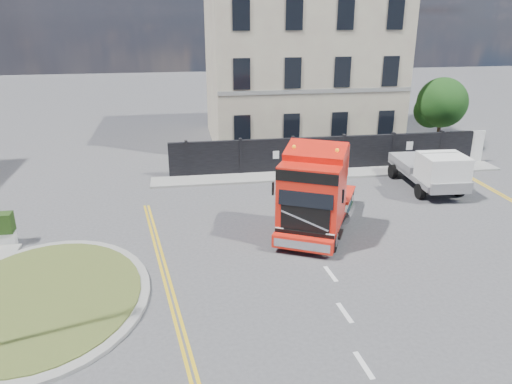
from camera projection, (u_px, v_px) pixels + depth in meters
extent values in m
plane|color=#424244|center=(245.00, 245.00, 19.85)|extent=(120.00, 120.00, 0.00)
cylinder|color=gray|center=(42.00, 299.00, 16.00)|extent=(6.80, 6.80, 0.12)
cylinder|color=#39451B|center=(42.00, 297.00, 15.97)|extent=(6.20, 6.20, 0.05)
cube|color=black|center=(326.00, 154.00, 28.74)|extent=(18.00, 0.25, 2.00)
cube|color=silver|center=(463.00, 148.00, 30.01)|extent=(2.60, 0.12, 2.00)
cube|color=beige|center=(298.00, 61.00, 34.16)|extent=(12.00, 10.00, 11.00)
cylinder|color=#382619|center=(438.00, 133.00, 32.72)|extent=(0.24, 0.24, 2.40)
sphere|color=#0F3313|center=(442.00, 103.00, 32.04)|extent=(3.20, 3.20, 3.20)
sphere|color=#0F3313|center=(431.00, 111.00, 32.54)|extent=(2.20, 2.20, 2.20)
cube|color=gray|center=(330.00, 174.00, 28.23)|extent=(20.00, 1.60, 0.12)
cube|color=black|center=(319.00, 209.00, 21.51)|extent=(4.73, 6.31, 0.42)
cube|color=red|center=(312.00, 193.00, 19.59)|extent=(3.20, 3.24, 2.63)
cube|color=red|center=(318.00, 160.00, 20.10)|extent=(2.47, 1.81, 1.31)
cube|color=black|center=(306.00, 194.00, 18.39)|extent=(1.87, 0.98, 0.99)
cube|color=red|center=(303.00, 244.00, 18.76)|extent=(2.24, 1.35, 0.52)
cylinder|color=black|center=(282.00, 233.00, 19.74)|extent=(0.71, 1.01, 0.98)
cylinder|color=gray|center=(282.00, 233.00, 19.74)|extent=(0.55, 0.63, 0.54)
cylinder|color=black|center=(333.00, 240.00, 19.15)|extent=(0.71, 1.01, 0.98)
cylinder|color=gray|center=(333.00, 240.00, 19.15)|extent=(0.55, 0.63, 0.54)
cylinder|color=black|center=(301.00, 204.00, 22.71)|extent=(0.71, 1.01, 0.98)
cylinder|color=gray|center=(301.00, 204.00, 22.71)|extent=(0.55, 0.63, 0.54)
cylinder|color=black|center=(345.00, 209.00, 22.13)|extent=(0.71, 1.01, 0.98)
cylinder|color=gray|center=(345.00, 209.00, 22.13)|extent=(0.55, 0.63, 0.54)
cylinder|color=black|center=(306.00, 195.00, 23.72)|extent=(0.71, 1.01, 0.98)
cylinder|color=gray|center=(306.00, 195.00, 23.72)|extent=(0.55, 0.63, 0.54)
cylinder|color=black|center=(349.00, 200.00, 23.14)|extent=(0.71, 1.01, 0.98)
cylinder|color=gray|center=(349.00, 200.00, 23.14)|extent=(0.55, 0.63, 0.54)
cube|color=slate|center=(425.00, 173.00, 26.12)|extent=(2.34, 5.33, 0.27)
cube|color=silver|center=(443.00, 169.00, 24.36)|extent=(2.17, 2.07, 1.42)
cylinder|color=black|center=(420.00, 191.00, 24.58)|extent=(0.27, 0.76, 0.76)
cylinder|color=black|center=(459.00, 189.00, 24.89)|extent=(0.27, 0.76, 0.76)
cylinder|color=black|center=(393.00, 171.00, 27.62)|extent=(0.27, 0.76, 0.76)
cylinder|color=black|center=(428.00, 170.00, 27.93)|extent=(0.27, 0.76, 0.76)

